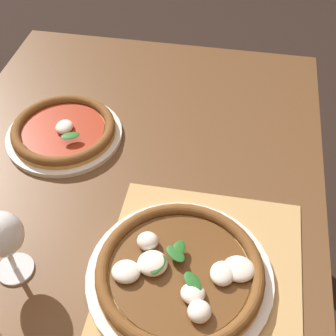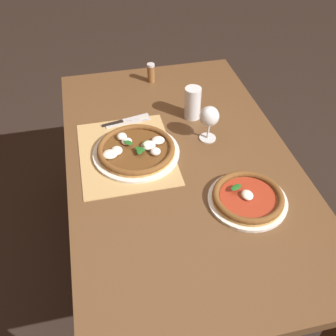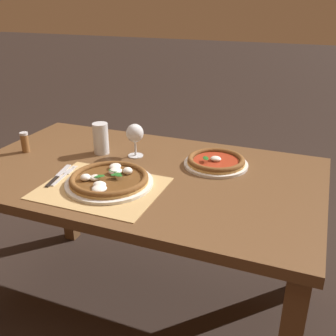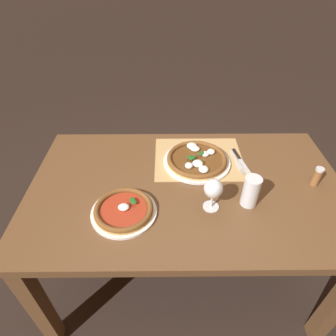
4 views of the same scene
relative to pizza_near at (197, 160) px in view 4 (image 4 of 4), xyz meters
The scene contains 10 objects.
ground_plane 0.78m from the pizza_near, 70.33° to the left, with size 24.00×24.00×0.00m, color black.
dining_table 0.21m from the pizza_near, 70.33° to the left, with size 1.50×0.89×0.74m.
paper_placemat 0.05m from the pizza_near, 110.05° to the right, with size 0.46×0.37×0.00m, color tan.
pizza_near is the anchor object (origin of this frame).
pizza_far 0.48m from the pizza_near, 45.01° to the left, with size 0.28×0.28×0.04m.
wine_glass 0.32m from the pizza_near, 96.44° to the left, with size 0.08×0.08×0.16m.
pint_glass 0.35m from the pizza_near, 125.14° to the left, with size 0.07×0.07×0.15m.
fork 0.21m from the pizza_near, behind, with size 0.04×0.20×0.00m.
knife 0.23m from the pizza_near, behind, with size 0.06×0.21×0.01m.
pepper_shaker 0.57m from the pizza_near, 163.04° to the left, with size 0.04×0.04×0.10m.
Camera 4 is at (0.10, 0.97, 1.65)m, focal length 30.00 mm.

